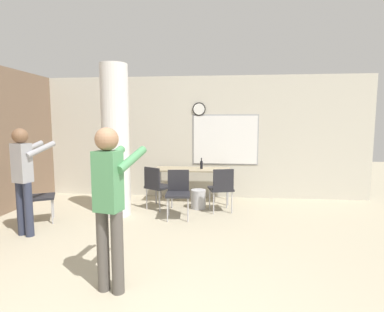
{
  "coord_description": "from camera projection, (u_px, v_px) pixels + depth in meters",
  "views": [
    {
      "loc": [
        0.64,
        -1.92,
        1.75
      ],
      "look_at": [
        0.22,
        2.52,
        1.25
      ],
      "focal_mm": 28.0,
      "sensor_mm": 36.0,
      "label": 1
    }
  ],
  "objects": [
    {
      "name": "wall_back",
      "position": [
        194.0,
        137.0,
        7.0
      ],
      "size": [
        8.0,
        0.15,
        2.8
      ],
      "color": "beige",
      "rests_on": "ground_plane"
    },
    {
      "name": "waste_bin",
      "position": [
        198.0,
        199.0,
        6.1
      ],
      "size": [
        0.3,
        0.3,
        0.38
      ],
      "color": "#B2B2B7",
      "rests_on": "ground_plane"
    },
    {
      "name": "bottle_on_table",
      "position": [
        201.0,
        165.0,
        6.55
      ],
      "size": [
        0.06,
        0.06,
        0.24
      ],
      "color": "black",
      "rests_on": "folding_table"
    },
    {
      "name": "person_watching_back",
      "position": [
        24.0,
        173.0,
        4.57
      ],
      "size": [
        0.5,
        0.66,
        1.66
      ],
      "color": "#2D3347",
      "rests_on": "ground_plane"
    },
    {
      "name": "chair_table_right",
      "position": [
        222.0,
        187.0,
        5.8
      ],
      "size": [
        0.54,
        0.54,
        0.87
      ],
      "color": "#232328",
      "rests_on": "ground_plane"
    },
    {
      "name": "chair_table_left",
      "position": [
        157.0,
        184.0,
        5.99
      ],
      "size": [
        0.61,
        0.61,
        0.87
      ],
      "color": "#232328",
      "rests_on": "ground_plane"
    },
    {
      "name": "chair_by_left_wall",
      "position": [
        36.0,
        194.0,
        5.2
      ],
      "size": [
        0.59,
        0.59,
        0.87
      ],
      "color": "#232328",
      "rests_on": "ground_plane"
    },
    {
      "name": "folding_table",
      "position": [
        193.0,
        171.0,
        6.57
      ],
      "size": [
        1.65,
        0.62,
        0.74
      ],
      "color": "tan",
      "rests_on": "ground_plane"
    },
    {
      "name": "support_pillar",
      "position": [
        116.0,
        141.0,
        5.54
      ],
      "size": [
        0.5,
        0.5,
        2.8
      ],
      "color": "white",
      "rests_on": "ground_plane"
    },
    {
      "name": "person_playing_front",
      "position": [
        110.0,
        197.0,
        3.03
      ],
      "size": [
        0.47,
        0.7,
        1.7
      ],
      "color": "#514C47",
      "rests_on": "ground_plane"
    },
    {
      "name": "chair_table_front",
      "position": [
        178.0,
        190.0,
        5.47
      ],
      "size": [
        0.48,
        0.48,
        0.87
      ],
      "color": "#232328",
      "rests_on": "ground_plane"
    }
  ]
}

